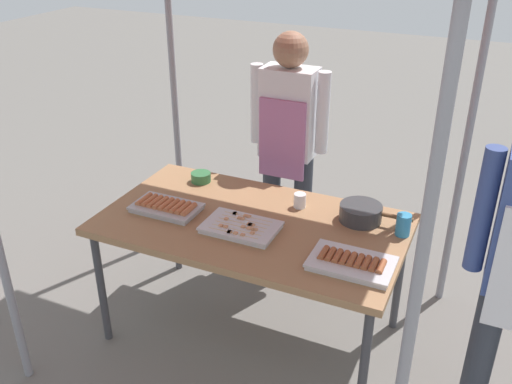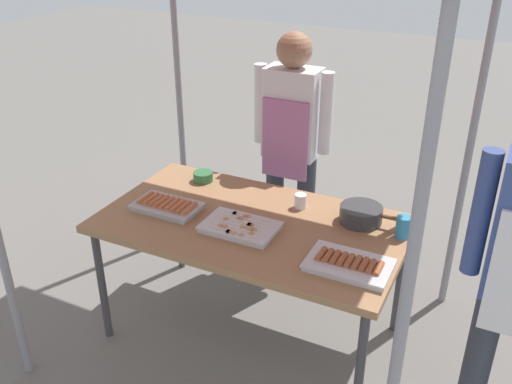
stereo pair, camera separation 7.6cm
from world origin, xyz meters
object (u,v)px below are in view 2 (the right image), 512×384
Objects in this scene: tray_meat_skewers at (240,227)px; tray_pork_links at (167,206)px; drink_cup_near_edge at (403,227)px; vendor_woman at (291,135)px; stall_table at (252,230)px; cooking_wok at (361,214)px; condiment_bowl at (203,176)px; drink_cup_by_wok at (300,201)px; tray_grilled_sausages at (349,264)px.

tray_pork_links reaches higher than tray_meat_skewers.
tray_meat_skewers is 3.32× the size of drink_cup_near_edge.
tray_pork_links is 0.23× the size of vendor_woman.
tray_pork_links is at bearing -169.50° from stall_table.
cooking_wok is at bearing 25.41° from stall_table.
tray_pork_links is (-0.46, 0.02, 0.01)m from tray_meat_skewers.
stall_table is 4.17× the size of tray_meat_skewers.
drink_cup_near_edge is (1.23, -0.12, 0.03)m from condiment_bowl.
cooking_wok reaches higher than drink_cup_by_wok.
vendor_woman is (-0.71, 0.99, 0.17)m from tray_grilled_sausages.
tray_grilled_sausages is 0.61m from drink_cup_by_wok.
stall_table is 0.13m from tray_meat_skewers.
vendor_woman is at bearing 139.12° from cooking_wok.
tray_meat_skewers is 0.82m from drink_cup_near_edge.
condiment_bowl is at bearing 175.10° from drink_cup_by_wok.
condiment_bowl is at bearing 91.03° from tray_pork_links.
cooking_wok is at bearing -3.55° from condiment_bowl.
tray_meat_skewers is at bearing 96.36° from vendor_woman.
drink_cup_near_edge is (0.76, 0.30, 0.04)m from tray_meat_skewers.
drink_cup_by_wok is at bearing 133.45° from tray_grilled_sausages.
condiment_bowl reaches higher than stall_table.
condiment_bowl is (-0.01, 0.40, 0.01)m from tray_pork_links.
drink_cup_near_edge is (0.75, 0.19, 0.11)m from stall_table.
condiment_bowl is (-0.47, 0.42, 0.01)m from tray_meat_skewers.
condiment_bowl is at bearing 174.48° from drink_cup_near_edge.
vendor_woman reaches higher than condiment_bowl.
stall_table is at bearing -154.59° from cooking_wok.
tray_meat_skewers is (-0.61, 0.08, -0.00)m from tray_grilled_sausages.
tray_meat_skewers is 0.63m from condiment_bowl.
drink_cup_by_wok is at bearing 27.72° from tray_pork_links.
stall_table is 0.58m from cooking_wok.
vendor_woman is (-0.11, 0.79, 0.24)m from stall_table.
drink_cup_near_edge reaches higher than condiment_bowl.
drink_cup_near_edge reaches higher than drink_cup_by_wok.
tray_grilled_sausages is 1.01× the size of cooking_wok.
cooking_wok is at bearing 99.56° from tray_grilled_sausages.
condiment_bowl is at bearing 52.85° from vendor_woman.
stall_table is 19.89× the size of drink_cup_by_wok.
tray_grilled_sausages is (0.59, -0.19, 0.07)m from stall_table.
drink_cup_near_edge reaches higher than tray_grilled_sausages.
cooking_wok is 0.24× the size of vendor_woman.
tray_pork_links is 3.09× the size of condiment_bowl.
tray_meat_skewers is at bearing -97.05° from stall_table.
drink_cup_near_edge is (1.22, 0.28, 0.03)m from tray_pork_links.
tray_pork_links is 1.26m from drink_cup_near_edge.
tray_pork_links is 1.05m from cooking_wok.
cooking_wok reaches higher than stall_table.
tray_meat_skewers is 4.77× the size of drink_cup_by_wok.
stall_table is at bearing 10.50° from tray_pork_links.
vendor_woman is (-0.63, 0.55, 0.14)m from cooking_wok.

